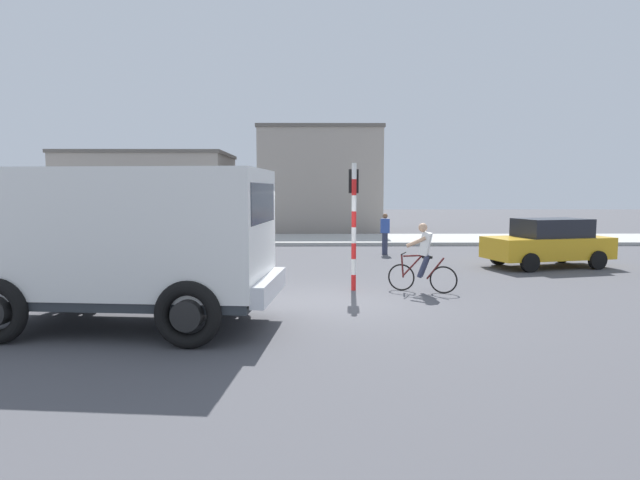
# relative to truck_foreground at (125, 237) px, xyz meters

# --- Properties ---
(ground_plane) EXTENTS (120.00, 120.00, 0.00)m
(ground_plane) POSITION_rel_truck_foreground_xyz_m (3.89, 1.99, -1.67)
(ground_plane) COLOR #4C4C51
(sidewalk_far) EXTENTS (80.00, 5.00, 0.16)m
(sidewalk_far) POSITION_rel_truck_foreground_xyz_m (3.89, 17.00, -1.59)
(sidewalk_far) COLOR #ADADA8
(sidewalk_far) RESTS_ON ground
(truck_foreground) EXTENTS (5.62, 3.19, 2.90)m
(truck_foreground) POSITION_rel_truck_foreground_xyz_m (0.00, 0.00, 0.00)
(truck_foreground) COLOR white
(truck_foreground) RESTS_ON ground
(cyclist) EXTENTS (1.62, 0.76, 1.72)m
(cyclist) POSITION_rel_truck_foreground_xyz_m (6.15, 3.36, -0.80)
(cyclist) COLOR black
(cyclist) RESTS_ON ground
(traffic_light_pole) EXTENTS (0.24, 0.43, 3.20)m
(traffic_light_pole) POSITION_rel_truck_foreground_xyz_m (4.45, 3.71, 0.40)
(traffic_light_pole) COLOR red
(traffic_light_pole) RESTS_ON ground
(car_red_near) EXTENTS (4.29, 2.61, 1.60)m
(car_red_near) POSITION_rel_truck_foreground_xyz_m (11.16, 7.72, -0.85)
(car_red_near) COLOR gold
(car_red_near) RESTS_ON ground
(pedestrian_near_kerb) EXTENTS (0.34, 0.22, 1.62)m
(pedestrian_near_kerb) POSITION_rel_truck_foreground_xyz_m (6.24, 11.32, -0.82)
(pedestrian_near_kerb) COLOR #2D334C
(pedestrian_near_kerb) RESTS_ON ground
(building_corner_left) EXTENTS (9.74, 6.75, 4.81)m
(building_corner_left) POSITION_rel_truck_foreground_xyz_m (-6.71, 23.78, 0.74)
(building_corner_left) COLOR #9E9389
(building_corner_left) RESTS_ON ground
(building_mid_block) EXTENTS (7.25, 7.16, 6.24)m
(building_mid_block) POSITION_rel_truck_foreground_xyz_m (3.78, 24.00, 1.46)
(building_mid_block) COLOR #9E9389
(building_mid_block) RESTS_ON ground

